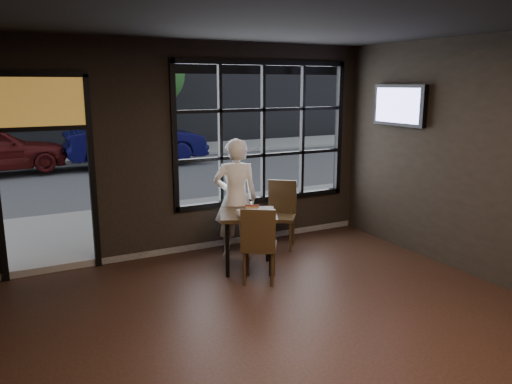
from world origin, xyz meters
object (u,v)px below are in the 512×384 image
navy_car (137,140)px  chair_near (259,244)px  cafe_table (248,241)px  man (236,199)px

navy_car → chair_near: bearing=175.6°
cafe_table → chair_near: 0.48m
man → chair_near: bearing=101.6°
chair_near → navy_car: navy_car is taller
cafe_table → navy_car: size_ratio=0.19×
cafe_table → chair_near: chair_near is taller
chair_near → navy_car: bearing=-62.9°
chair_near → man: man is taller
cafe_table → navy_car: 9.83m
chair_near → man: bearing=-65.0°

